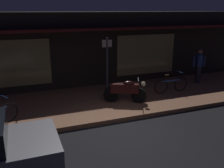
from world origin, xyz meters
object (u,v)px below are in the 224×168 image
motorcycle (126,90)px  sign_post (107,62)px  person_bystander (199,65)px  bicycle_extra (171,85)px

motorcycle → sign_post: sign_post is taller
motorcycle → person_bystander: size_ratio=0.95×
sign_post → person_bystander: bearing=-3.3°
motorcycle → sign_post: size_ratio=0.66×
bicycle_extra → person_bystander: person_bystander is taller
motorcycle → person_bystander: (4.58, 1.32, 0.38)m
motorcycle → bicycle_extra: bearing=9.8°
motorcycle → person_bystander: 4.78m
motorcycle → sign_post: (-0.20, 1.59, 0.86)m
person_bystander → sign_post: (-4.78, 0.28, 0.48)m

